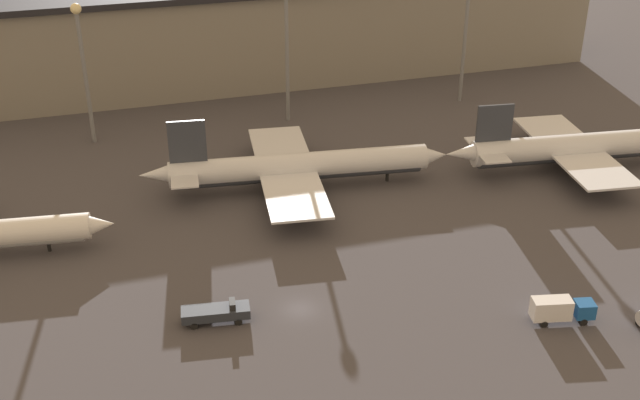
# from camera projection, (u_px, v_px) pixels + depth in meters

# --- Properties ---
(ground) EXTENTS (600.00, 600.00, 0.00)m
(ground) POSITION_uv_depth(u_px,v_px,m) (300.00, 309.00, 96.14)
(ground) COLOR #423F44
(terminal_building) EXTENTS (172.36, 24.31, 20.48)m
(terminal_building) POSITION_uv_depth(u_px,v_px,m) (187.00, 35.00, 163.00)
(terminal_building) COLOR gray
(terminal_building) RESTS_ON ground
(airplane_2) EXTENTS (47.90, 33.76, 12.32)m
(airplane_2) POSITION_uv_depth(u_px,v_px,m) (297.00, 167.00, 123.06)
(airplane_2) COLOR silver
(airplane_2) RESTS_ON ground
(airplane_3) EXTENTS (46.07, 29.45, 12.03)m
(airplane_3) POSITION_uv_depth(u_px,v_px,m) (582.00, 148.00, 129.28)
(airplane_3) COLOR silver
(airplane_3) RESTS_ON ground
(service_vehicle_1) EXTENTS (8.22, 3.51, 2.70)m
(service_vehicle_1) POSITION_uv_depth(u_px,v_px,m) (216.00, 313.00, 93.36)
(service_vehicle_1) COLOR #282D38
(service_vehicle_1) RESTS_ON ground
(service_vehicle_2) EXTENTS (7.63, 3.55, 3.21)m
(service_vehicle_2) POSITION_uv_depth(u_px,v_px,m) (560.00, 309.00, 93.06)
(service_vehicle_2) COLOR #195199
(service_vehicle_2) RESTS_ON ground
(lamp_post_1) EXTENTS (1.80, 1.80, 24.34)m
(lamp_post_1) POSITION_uv_depth(u_px,v_px,m) (83.00, 56.00, 133.35)
(lamp_post_1) COLOR slate
(lamp_post_1) RESTS_ON ground
(lamp_post_2) EXTENTS (1.80, 1.80, 24.58)m
(lamp_post_2) POSITION_uv_depth(u_px,v_px,m) (287.00, 38.00, 142.34)
(lamp_post_2) COLOR slate
(lamp_post_2) RESTS_ON ground
(lamp_post_3) EXTENTS (1.80, 1.80, 25.20)m
(lamp_post_3) POSITION_uv_depth(u_px,v_px,m) (466.00, 20.00, 151.21)
(lamp_post_3) COLOR slate
(lamp_post_3) RESTS_ON ground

